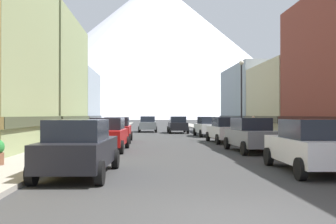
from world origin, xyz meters
name	(u,v)px	position (x,y,z in m)	size (l,w,h in m)	color
ground_plane	(240,221)	(0.00, 0.00, 0.00)	(400.00, 400.00, 0.00)	#333333
sidewalk_left	(105,132)	(-6.25, 35.00, 0.07)	(2.50, 100.00, 0.15)	gray
sidewalk_right	(218,132)	(6.25, 35.00, 0.07)	(2.50, 100.00, 0.15)	gray
storefront_left_2	(39,81)	(-10.62, 24.82, 4.75)	(6.53, 11.57, 9.84)	#8C9966
storefront_left_3	(50,103)	(-12.47, 35.66, 3.29)	(10.24, 9.84, 6.84)	#99A5B2
storefront_right_2	(298,103)	(10.65, 23.24, 2.93)	(6.61, 8.80, 6.10)	beige
storefront_right_3	(271,101)	(11.90, 33.72, 3.46)	(9.10, 11.84, 7.20)	#99A5B2
car_left_0	(79,148)	(-3.80, 5.22, 0.90)	(2.24, 4.48, 1.78)	black
car_left_1	(107,134)	(-3.80, 13.61, 0.90)	(2.20, 4.46, 1.78)	#9E1111
car_left_2	(117,129)	(-3.80, 20.22, 0.90)	(2.07, 4.41, 1.78)	#9E1111
car_right_0	(310,145)	(3.80, 5.60, 0.90)	(2.22, 4.47, 1.78)	silver
car_right_1	(252,135)	(3.80, 12.63, 0.90)	(2.21, 4.47, 1.78)	slate
car_right_2	(226,130)	(3.80, 19.16, 0.90)	(2.19, 4.46, 1.78)	silver
car_right_3	(208,126)	(3.80, 26.82, 0.90)	(2.19, 4.46, 1.78)	silver
car_driving_0	(148,124)	(-1.60, 36.30, 0.90)	(2.06, 4.40, 1.78)	slate
car_driving_1	(178,125)	(1.60, 33.29, 0.90)	(2.06, 4.40, 1.78)	black
potted_plant_1	(51,138)	(-7.00, 14.45, 0.62)	(0.53, 0.53, 0.88)	brown
pedestrian_0	(253,128)	(6.25, 20.88, 0.94)	(0.36, 0.36, 1.70)	#333338
streetlamp_right	(241,87)	(5.35, 20.85, 3.99)	(0.36, 0.36, 5.86)	black
mountain_backdrop	(156,48)	(4.55, 260.00, 49.41)	(224.05, 224.05, 98.81)	silver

